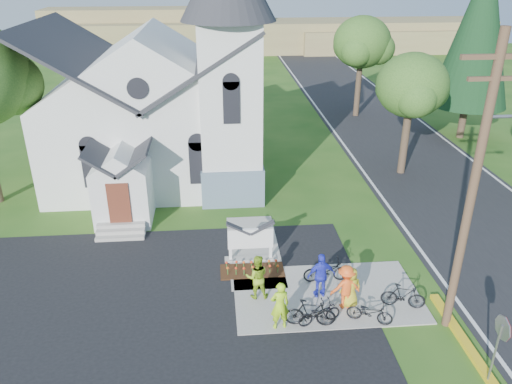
{
  "coord_description": "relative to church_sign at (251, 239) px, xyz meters",
  "views": [
    {
      "loc": [
        -2.51,
        -14.74,
        11.61
      ],
      "look_at": [
        -0.82,
        5.0,
        2.33
      ],
      "focal_mm": 35.0,
      "sensor_mm": 36.0,
      "label": 1
    }
  ],
  "objects": [
    {
      "name": "distant_hills",
      "position": [
        4.56,
        53.13,
        1.15
      ],
      "size": [
        61.0,
        10.0,
        5.6
      ],
      "color": "olive",
      "rests_on": "ground"
    },
    {
      "name": "tree_road_near",
      "position": [
        9.7,
        8.8,
        4.18
      ],
      "size": [
        4.0,
        4.0,
        7.05
      ],
      "color": "#3C2C21",
      "rests_on": "ground"
    },
    {
      "name": "bike_3",
      "position": [
        5.28,
        -3.68,
        -0.5
      ],
      "size": [
        1.66,
        0.89,
        0.96
      ],
      "primitive_type": "imported",
      "rotation": [
        0.0,
        0.0,
        1.28
      ],
      "color": "black",
      "rests_on": "sidewalk"
    },
    {
      "name": "road",
      "position": [
        11.2,
        11.8,
        -1.02
      ],
      "size": [
        8.0,
        90.0,
        0.02
      ],
      "primitive_type": "cube",
      "color": "black",
      "rests_on": "ground"
    },
    {
      "name": "bike_4",
      "position": [
        3.83,
        -4.4,
        -0.56
      ],
      "size": [
        1.69,
        1.12,
        0.84
      ],
      "primitive_type": "imported",
      "rotation": [
        0.0,
        0.0,
        1.18
      ],
      "color": "black",
      "rests_on": "sidewalk"
    },
    {
      "name": "cyclist_1",
      "position": [
        0.04,
        -2.62,
        -0.09
      ],
      "size": [
        0.87,
        0.69,
        1.77
      ],
      "primitive_type": "imported",
      "rotation": [
        0.0,
        0.0,
        3.12
      ],
      "color": "#88B021",
      "rests_on": "sidewalk"
    },
    {
      "name": "church_sign",
      "position": [
        0.0,
        0.0,
        0.0
      ],
      "size": [
        2.2,
        0.4,
        1.7
      ],
      "color": "gray",
      "rests_on": "ground"
    },
    {
      "name": "flower_bed",
      "position": [
        0.0,
        -0.9,
        -0.99
      ],
      "size": [
        2.6,
        1.1,
        0.07
      ],
      "primitive_type": "cube",
      "color": "#331A0E",
      "rests_on": "ground"
    },
    {
      "name": "church",
      "position": [
        -4.28,
        9.28,
        4.22
      ],
      "size": [
        12.35,
        12.0,
        13.0
      ],
      "color": "white",
      "rests_on": "ground"
    },
    {
      "name": "parking_lot",
      "position": [
        -5.8,
        -5.2,
        -1.02
      ],
      "size": [
        20.0,
        16.0,
        0.02
      ],
      "primitive_type": "cube",
      "color": "black",
      "rests_on": "ground"
    },
    {
      "name": "cyclist_4",
      "position": [
        3.38,
        -3.43,
        -0.19
      ],
      "size": [
        0.8,
        0.55,
        1.58
      ],
      "primitive_type": "imported",
      "rotation": [
        0.0,
        0.0,
        3.2
      ],
      "color": "gold",
      "rests_on": "sidewalk"
    },
    {
      "name": "stop_sign",
      "position": [
        6.63,
        -7.4,
        0.75
      ],
      "size": [
        0.11,
        0.76,
        2.48
      ],
      "color": "gray",
      "rests_on": "ground"
    },
    {
      "name": "bike_1",
      "position": [
        1.73,
        -4.4,
        -0.45
      ],
      "size": [
        1.82,
        0.75,
        1.06
      ],
      "primitive_type": "imported",
      "rotation": [
        0.0,
        0.0,
        1.43
      ],
      "color": "black",
      "rests_on": "sidewalk"
    },
    {
      "name": "bike_2",
      "position": [
        2.84,
        -1.84,
        -0.5
      ],
      "size": [
        1.81,
        0.65,
        0.95
      ],
      "primitive_type": "imported",
      "rotation": [
        0.0,
        0.0,
        1.58
      ],
      "color": "black",
      "rests_on": "sidewalk"
    },
    {
      "name": "tree_road_mid",
      "position": [
        10.2,
        20.8,
        4.75
      ],
      "size": [
        4.4,
        4.4,
        7.8
      ],
      "color": "#3C2C21",
      "rests_on": "ground"
    },
    {
      "name": "ground",
      "position": [
        1.2,
        -3.2,
        -1.03
      ],
      "size": [
        120.0,
        120.0,
        0.0
      ],
      "primitive_type": "plane",
      "color": "#255117",
      "rests_on": "ground"
    },
    {
      "name": "sidewalk",
      "position": [
        2.7,
        -2.7,
        -1.0
      ],
      "size": [
        7.0,
        4.0,
        0.05
      ],
      "primitive_type": "cube",
      "color": "gray",
      "rests_on": "ground"
    },
    {
      "name": "bike_0",
      "position": [
        2.07,
        -4.31,
        -0.56
      ],
      "size": [
        1.68,
        0.95,
        0.83
      ],
      "primitive_type": "imported",
      "rotation": [
        0.0,
        0.0,
        1.84
      ],
      "color": "black",
      "rests_on": "sidewalk"
    },
    {
      "name": "conifer",
      "position": [
        16.2,
        14.8,
        6.36
      ],
      "size": [
        5.2,
        5.2,
        12.4
      ],
      "color": "#3C2C21",
      "rests_on": "ground"
    },
    {
      "name": "cyclist_0",
      "position": [
        0.66,
        -4.4,
        -0.06
      ],
      "size": [
        0.73,
        0.55,
        1.83
      ],
      "primitive_type": "imported",
      "rotation": [
        0.0,
        0.0,
        3.31
      ],
      "color": "#A3DD1A",
      "rests_on": "sidewalk"
    },
    {
      "name": "cyclist_3",
      "position": [
        3.17,
        -3.48,
        -0.11
      ],
      "size": [
        1.19,
        0.78,
        1.73
      ],
      "primitive_type": "imported",
      "rotation": [
        0.0,
        0.0,
        3.27
      ],
      "color": "#FF5A1C",
      "rests_on": "sidewalk"
    },
    {
      "name": "utility_pole",
      "position": [
        6.56,
        -4.7,
        4.38
      ],
      "size": [
        3.45,
        0.28,
        10.0
      ],
      "color": "#4D3626",
      "rests_on": "ground"
    },
    {
      "name": "cyclist_2",
      "position": [
        2.42,
        -2.77,
        -0.07
      ],
      "size": [
        1.11,
        0.57,
        1.82
      ],
      "primitive_type": "imported",
      "rotation": [
        0.0,
        0.0,
        3.27
      ],
      "color": "#2A34D3",
      "rests_on": "sidewalk"
    }
  ]
}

